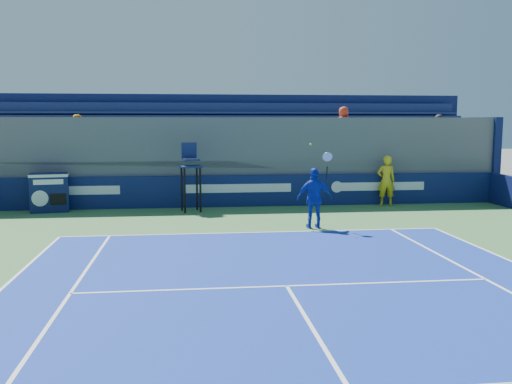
{
  "coord_description": "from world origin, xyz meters",
  "views": [
    {
      "loc": [
        -1.88,
        -4.29,
        3.21
      ],
      "look_at": [
        0.0,
        11.5,
        1.25
      ],
      "focal_mm": 40.0,
      "sensor_mm": 36.0,
      "label": 1
    }
  ],
  "objects": [
    {
      "name": "back_hoarding",
      "position": [
        0.0,
        17.1,
        0.6
      ],
      "size": [
        20.4,
        0.21,
        1.2
      ],
      "color": "#0D184A",
      "rests_on": "ground"
    },
    {
      "name": "ball_person",
      "position": [
        5.65,
        16.7,
        0.97
      ],
      "size": [
        0.74,
        0.53,
        1.92
      ],
      "primitive_type": "imported",
      "rotation": [
        0.0,
        0.0,
        3.04
      ],
      "color": "yellow",
      "rests_on": "apron"
    },
    {
      "name": "match_clock",
      "position": [
        -6.82,
        16.6,
        0.74
      ],
      "size": [
        1.42,
        0.93,
        1.4
      ],
      "color": "#0E1848",
      "rests_on": "ground"
    },
    {
      "name": "tennis_player",
      "position": [
        1.88,
        12.37,
        0.93
      ],
      "size": [
        1.08,
        0.47,
        2.57
      ],
      "color": "#142FA9",
      "rests_on": "apron"
    },
    {
      "name": "umpire_chair",
      "position": [
        -1.81,
        16.1,
        1.53
      ],
      "size": [
        0.83,
        0.83,
        2.48
      ],
      "color": "black",
      "rests_on": "ground"
    },
    {
      "name": "stadium_seating",
      "position": [
        0.0,
        19.16,
        1.83
      ],
      "size": [
        21.0,
        4.05,
        4.4
      ],
      "color": "#56565B",
      "rests_on": "ground"
    }
  ]
}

